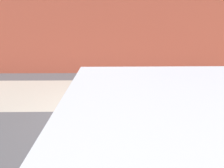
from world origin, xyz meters
TOP-DOWN VIEW (x-y plane):
  - ground_plane at (0.00, 0.00)m, footprint 80.00×80.00m
  - sidewalk_slab at (0.00, 1.75)m, footprint 36.00×3.50m
  - brick_building_wall at (0.00, 5.20)m, footprint 36.00×0.50m
  - motorcycle_green at (0.16, 0.93)m, footprint 2.01×0.58m
  - fire_hydrant at (3.66, 0.64)m, footprint 0.22×0.22m

SIDE VIEW (x-z plane):
  - ground_plane at x=0.00m, z-range 0.00..0.00m
  - sidewalk_slab at x=0.00m, z-range 0.00..0.01m
  - motorcycle_green at x=0.16m, z-range -0.12..0.91m
  - fire_hydrant at x=3.66m, z-range 0.00..0.84m
  - brick_building_wall at x=0.00m, z-range 0.00..5.73m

